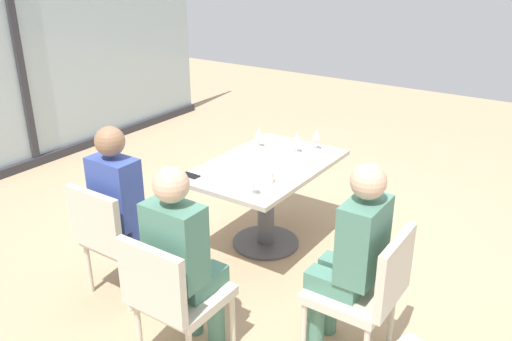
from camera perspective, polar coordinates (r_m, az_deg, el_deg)
name	(u,v)px	position (r m, az deg, el deg)	size (l,w,h in m)	color
ground_plane	(266,243)	(4.56, 1.05, -7.83)	(12.00, 12.00, 0.00)	tan
window_wall_backdrop	(18,60)	(6.37, -24.18, 10.75)	(5.52, 0.10, 2.70)	#A4B7BC
dining_table_main	(266,185)	(4.31, 1.10, -1.58)	(1.32, 0.84, 0.73)	#BCB29E
chair_front_left	(367,288)	(3.23, 11.83, -12.20)	(0.46, 0.50, 0.87)	beige
chair_far_left	(115,234)	(3.83, -14.94, -6.56)	(0.50, 0.46, 0.87)	beige
chair_side_end	(172,293)	(3.15, -8.96, -12.89)	(0.50, 0.46, 0.87)	beige
person_front_left	(352,252)	(3.15, 10.28, -8.59)	(0.34, 0.39, 1.26)	#4C7F6B
person_far_left	(124,201)	(3.80, -14.02, -3.24)	(0.39, 0.34, 1.26)	#384C9E
person_side_end	(183,254)	(3.11, -7.82, -8.90)	(0.39, 0.34, 1.26)	#4C7F6B
wine_glass_0	(297,138)	(4.45, 4.43, 3.53)	(0.07, 0.07, 0.18)	silver
wine_glass_1	(259,132)	(4.57, 0.30, 4.11)	(0.07, 0.07, 0.18)	silver
wine_glass_2	(316,135)	(4.54, 6.51, 3.84)	(0.07, 0.07, 0.18)	silver
wine_glass_3	(253,177)	(3.66, -0.31, -0.74)	(0.07, 0.07, 0.18)	silver
coffee_cup	(269,177)	(3.88, 1.36, -0.73)	(0.08, 0.08, 0.09)	white
cell_phone_on_table	(190,175)	(4.04, -7.04, -0.52)	(0.07, 0.14, 0.01)	black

